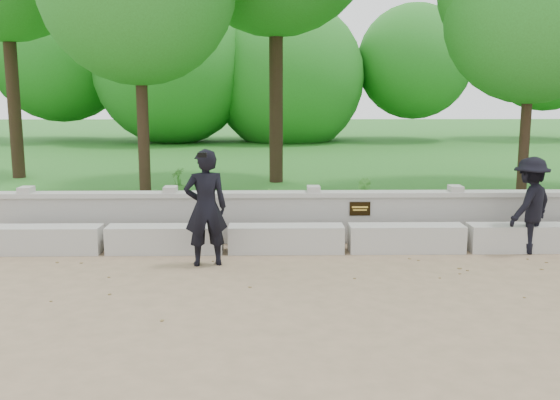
{
  "coord_description": "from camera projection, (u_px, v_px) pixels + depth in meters",
  "views": [
    {
      "loc": [
        -1.28,
        -8.15,
        2.64
      ],
      "look_at": [
        -1.11,
        1.29,
        0.98
      ],
      "focal_mm": 40.0,
      "sensor_mm": 36.0,
      "label": 1
    }
  ],
  "objects": [
    {
      "name": "lawn",
      "position": [
        305.0,
        162.0,
        22.27
      ],
      "size": [
        40.0,
        22.0,
        0.25
      ],
      "primitive_type": "cube",
      "color": "#296424",
      "rests_on": "ground"
    },
    {
      "name": "ground",
      "position": [
        363.0,
        287.0,
        8.51
      ],
      "size": [
        80.0,
        80.0,
        0.0
      ],
      "primitive_type": "plane",
      "color": "#927859",
      "rests_on": "ground"
    },
    {
      "name": "shrub_b",
      "position": [
        365.0,
        193.0,
        12.93
      ],
      "size": [
        0.42,
        0.43,
        0.61
      ],
      "primitive_type": "imported",
      "rotation": [
        0.0,
        0.0,
        2.27
      ],
      "color": "#3A7E2A",
      "rests_on": "lawn"
    },
    {
      "name": "visitor_mid",
      "position": [
        530.0,
        205.0,
        10.19
      ],
      "size": [
        1.16,
        1.11,
        1.59
      ],
      "color": "black",
      "rests_on": "ground"
    },
    {
      "name": "parapet_wall",
      "position": [
        342.0,
        216.0,
        10.99
      ],
      "size": [
        12.5,
        0.35,
        0.9
      ],
      "color": "#A29F99",
      "rests_on": "ground"
    },
    {
      "name": "shrub_a",
      "position": [
        271.0,
        204.0,
        11.64
      ],
      "size": [
        0.38,
        0.36,
        0.6
      ],
      "primitive_type": "imported",
      "rotation": [
        0.0,
        0.0,
        0.62
      ],
      "color": "#3A7E2A",
      "rests_on": "lawn"
    },
    {
      "name": "concrete_bench",
      "position": [
        346.0,
        238.0,
        10.34
      ],
      "size": [
        11.9,
        0.45,
        0.45
      ],
      "color": "#ACAAA3",
      "rests_on": "ground"
    },
    {
      "name": "man_main",
      "position": [
        206.0,
        208.0,
        9.44
      ],
      "size": [
        0.73,
        0.66,
        1.79
      ],
      "color": "black",
      "rests_on": "ground"
    },
    {
      "name": "tree_near_right",
      "position": [
        534.0,
        3.0,
        12.6
      ],
      "size": [
        3.56,
        3.56,
        5.94
      ],
      "color": "#382619",
      "rests_on": "lawn"
    },
    {
      "name": "shrub_d",
      "position": [
        178.0,
        182.0,
        14.25
      ],
      "size": [
        0.48,
        0.49,
        0.65
      ],
      "primitive_type": "imported",
      "rotation": [
        0.0,
        0.0,
        5.37
      ],
      "color": "#3A7E2A",
      "rests_on": "lawn"
    }
  ]
}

